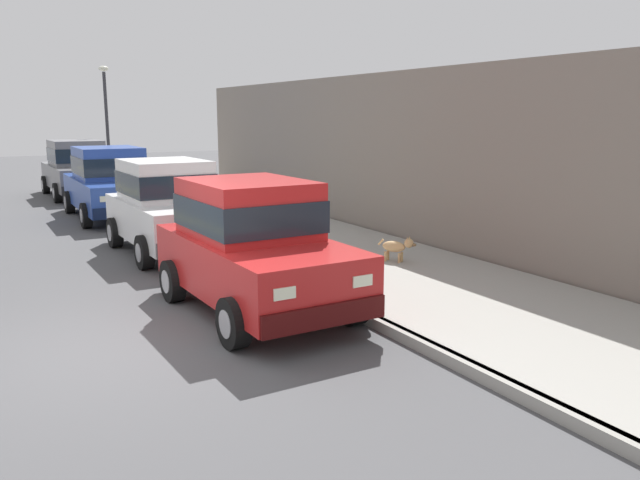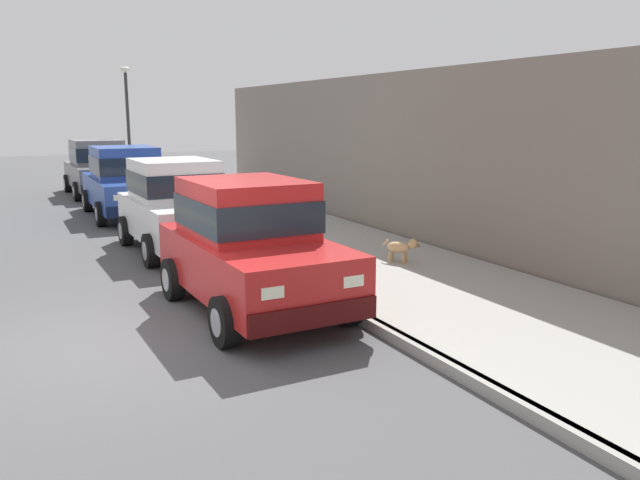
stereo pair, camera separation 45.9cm
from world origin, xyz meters
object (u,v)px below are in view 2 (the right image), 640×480
at_px(dog_tan, 401,247).
at_px(car_white_hatchback, 177,204).
at_px(car_red_hatchback, 250,244).
at_px(car_blue_sedan, 126,181).
at_px(street_lamp, 127,111).
at_px(fire_hydrant, 257,228).
at_px(car_grey_sedan, 98,167).

bearing_deg(dog_tan, car_white_hatchback, 131.96).
bearing_deg(car_red_hatchback, car_blue_sedan, 90.03).
relative_size(car_red_hatchback, car_blue_sedan, 0.83).
bearing_deg(street_lamp, fire_hydrant, -89.57).
distance_m(car_grey_sedan, street_lamp, 3.12).
xyz_separation_m(car_grey_sedan, street_lamp, (1.47, 1.96, 1.92)).
xyz_separation_m(car_red_hatchback, car_white_hatchback, (0.10, 4.53, 0.00)).
xyz_separation_m(fire_hydrant, street_lamp, (-0.10, 13.22, 2.43)).
relative_size(car_blue_sedan, street_lamp, 1.04).
bearing_deg(car_white_hatchback, car_red_hatchback, -91.22).
xyz_separation_m(car_grey_sedan, fire_hydrant, (1.57, -11.25, -0.51)).
distance_m(car_blue_sedan, street_lamp, 7.68).
distance_m(car_red_hatchback, car_blue_sedan, 9.70).
distance_m(car_blue_sedan, dog_tan, 9.32).
relative_size(car_red_hatchback, street_lamp, 0.87).
bearing_deg(fire_hydrant, dog_tan, -58.34).
bearing_deg(car_red_hatchback, car_white_hatchback, 88.78).
xyz_separation_m(car_blue_sedan, fire_hydrant, (1.57, -5.93, -0.51)).
distance_m(car_white_hatchback, dog_tan, 4.79).
bearing_deg(car_blue_sedan, dog_tan, -69.35).
height_order(car_white_hatchback, street_lamp, street_lamp).
relative_size(dog_tan, fire_hydrant, 0.93).
distance_m(car_grey_sedan, fire_hydrant, 11.38).
bearing_deg(car_grey_sedan, car_red_hatchback, -89.97).
xyz_separation_m(car_white_hatchback, car_blue_sedan, (-0.10, 5.17, 0.01)).
bearing_deg(street_lamp, car_grey_sedan, -126.92).
bearing_deg(car_blue_sedan, fire_hydrant, -75.17).
bearing_deg(street_lamp, car_red_hatchback, -94.93).
bearing_deg(car_white_hatchback, fire_hydrant, -27.44).
bearing_deg(car_grey_sedan, street_lamp, 53.08).
xyz_separation_m(car_white_hatchback, fire_hydrant, (1.47, -0.76, -0.50)).
bearing_deg(car_white_hatchback, car_grey_sedan, 90.57).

